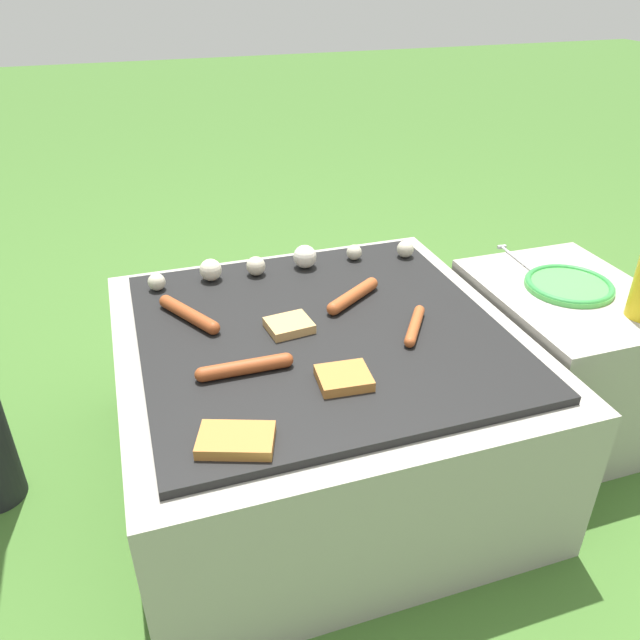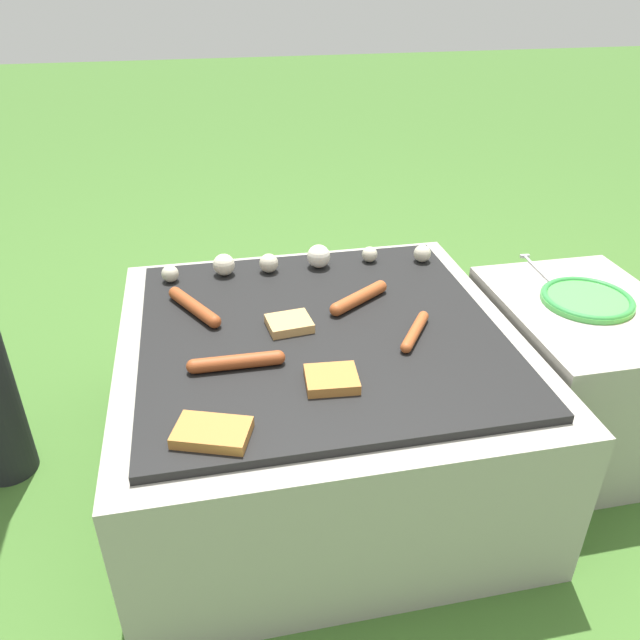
# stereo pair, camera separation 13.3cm
# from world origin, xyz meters

# --- Properties ---
(ground_plane) EXTENTS (14.00, 14.00, 0.00)m
(ground_plane) POSITION_xyz_m (0.00, 0.00, 0.00)
(ground_plane) COLOR #3D6628
(grill) EXTENTS (0.86, 0.86, 0.39)m
(grill) POSITION_xyz_m (0.00, 0.00, 0.19)
(grill) COLOR #9E998E
(grill) RESTS_ON ground_plane
(side_ledge) EXTENTS (0.38, 0.49, 0.39)m
(side_ledge) POSITION_xyz_m (0.63, -0.03, 0.20)
(side_ledge) COLOR #9E998E
(side_ledge) RESTS_ON ground_plane
(sausage_front_center) EXTENTS (0.16, 0.12, 0.03)m
(sausage_front_center) POSITION_xyz_m (0.11, 0.09, 0.41)
(sausage_front_center) COLOR #A34C23
(sausage_front_center) RESTS_ON grill
(sausage_front_left) EXTENTS (0.11, 0.18, 0.03)m
(sausage_front_left) POSITION_xyz_m (-0.26, 0.12, 0.41)
(sausage_front_left) COLOR #93421E
(sausage_front_left) RESTS_ON grill
(sausage_back_left) EXTENTS (0.10, 0.14, 0.02)m
(sausage_back_left) POSITION_xyz_m (0.19, -0.07, 0.40)
(sausage_back_left) COLOR #A34C23
(sausage_back_left) RESTS_ON grill
(sausage_mid_left) EXTENTS (0.19, 0.03, 0.03)m
(sausage_mid_left) POSITION_xyz_m (-0.19, -0.11, 0.41)
(sausage_mid_left) COLOR #93421E
(sausage_mid_left) RESTS_ON grill
(bread_slice_center) EXTENTS (0.10, 0.09, 0.02)m
(bread_slice_center) POSITION_xyz_m (-0.06, 0.02, 0.40)
(bread_slice_center) COLOR tan
(bread_slice_center) RESTS_ON grill
(bread_slice_right) EXTENTS (0.14, 0.12, 0.02)m
(bread_slice_right) POSITION_xyz_m (-0.25, -0.31, 0.40)
(bread_slice_right) COLOR #B27033
(bread_slice_right) RESTS_ON grill
(bread_slice_left) EXTENTS (0.10, 0.09, 0.02)m
(bread_slice_left) POSITION_xyz_m (-0.02, -0.20, 0.40)
(bread_slice_left) COLOR #B27033
(bread_slice_left) RESTS_ON grill
(mushroom_row) EXTENTS (0.69, 0.07, 0.06)m
(mushroom_row) POSITION_xyz_m (-0.01, 0.30, 0.42)
(mushroom_row) COLOR beige
(mushroom_row) RESTS_ON grill
(plate_colorful) EXTENTS (0.21, 0.21, 0.02)m
(plate_colorful) POSITION_xyz_m (0.63, -0.01, 0.40)
(plate_colorful) COLOR #4CB24C
(plate_colorful) RESTS_ON side_ledge
(fork_utensil) EXTENTS (0.03, 0.21, 0.01)m
(fork_utensil) POSITION_xyz_m (0.60, 0.16, 0.40)
(fork_utensil) COLOR silver
(fork_utensil) RESTS_ON side_ledge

